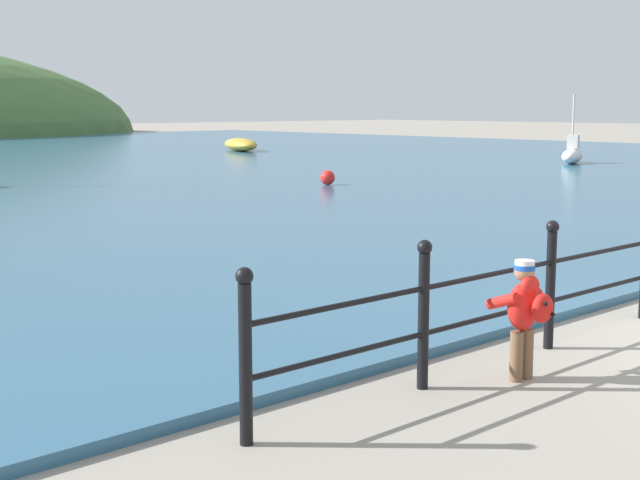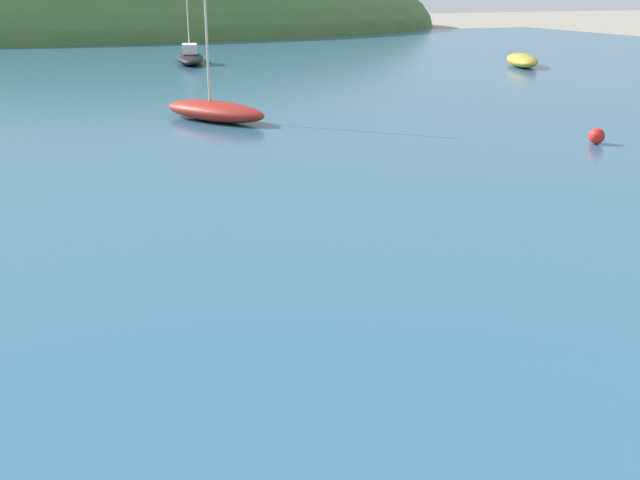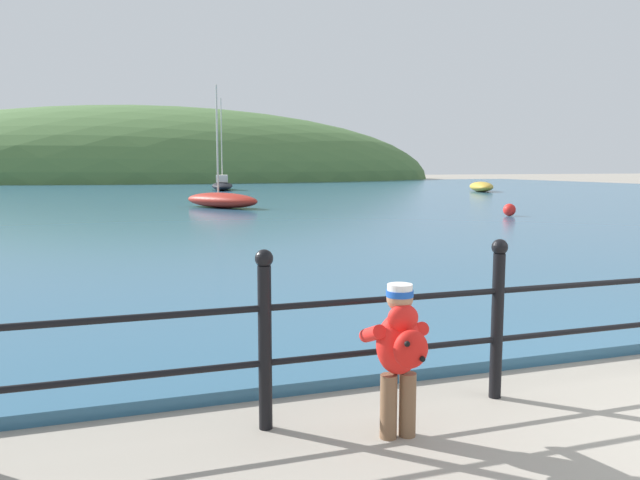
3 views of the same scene
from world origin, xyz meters
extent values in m
cube|color=#2D5B7A|center=(0.00, 32.00, 0.05)|extent=(80.00, 60.00, 0.10)
ellipsoid|color=#476B38|center=(0.00, 71.40, 0.00)|extent=(67.06, 36.88, 16.57)
ellipsoid|color=black|center=(2.54, 39.16, 0.36)|extent=(2.28, 5.18, 0.52)
cube|color=silver|center=(2.47, 38.79, 0.86)|extent=(0.99, 1.52, 0.47)
ellipsoid|color=gold|center=(17.53, 31.53, 0.41)|extent=(2.87, 4.11, 0.61)
ellipsoid|color=maroon|center=(-0.42, 21.72, 0.39)|extent=(3.05, 3.81, 0.59)
cylinder|color=beige|center=(-0.53, 21.87, 2.74)|extent=(0.07, 0.07, 4.10)
sphere|color=red|center=(7.80, 14.84, 0.30)|extent=(0.40, 0.40, 0.40)
camera|label=1|loc=(-8.77, -3.04, 2.24)|focal=50.00mm
camera|label=2|loc=(-5.61, -0.13, 3.94)|focal=42.00mm
camera|label=3|loc=(-4.44, -2.39, 1.75)|focal=35.00mm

